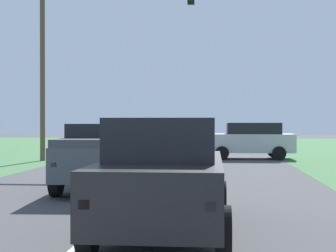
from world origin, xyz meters
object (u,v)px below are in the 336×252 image
at_px(red_suv_near, 165,173).
at_px(pickup_truck_lead, 105,155).
at_px(crossing_suv_far, 250,140).
at_px(traffic_light, 82,38).

height_order(red_suv_near, pickup_truck_lead, red_suv_near).
relative_size(pickup_truck_lead, crossing_suv_far, 1.10).
bearing_deg(pickup_truck_lead, crossing_suv_far, 68.79).
xyz_separation_m(traffic_light, crossing_suv_far, (8.05, 2.22, -4.91)).
relative_size(traffic_light, crossing_suv_far, 1.99).
bearing_deg(crossing_suv_far, red_suv_near, -98.10).
bearing_deg(red_suv_near, crossing_suv_far, 81.90).
bearing_deg(traffic_light, crossing_suv_far, 15.42).
height_order(red_suv_near, traffic_light, traffic_light).
bearing_deg(traffic_light, red_suv_near, -69.81).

